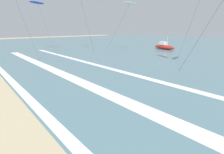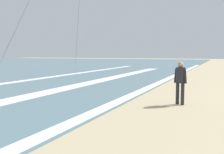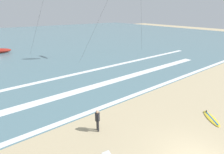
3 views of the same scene
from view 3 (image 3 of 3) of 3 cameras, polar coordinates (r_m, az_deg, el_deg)
The scene contains 6 objects.
ocean_surface at distance 56.36m, azimuth -28.91°, elevation 10.81°, with size 140.00×90.00×0.01m, color slate.
wave_foam_shoreline at distance 16.27m, azimuth 4.54°, elevation -7.13°, with size 59.82×0.52×0.01m, color white.
wave_foam_mid_break at distance 17.74m, azimuth -13.10°, elevation -5.12°, with size 42.53×1.09×0.01m, color white.
wave_foam_outer_break at distance 22.70m, azimuth -12.54°, elevation 0.86°, with size 47.84×0.72×0.01m, color white.
surfer_foreground_main at distance 11.84m, azimuth -4.88°, elevation -13.73°, with size 0.32×0.51×1.60m.
surfboard_foreground_flat at distance 15.44m, azimuth 30.28°, elevation -11.84°, with size 1.75×2.03×0.25m.
Camera 3 is at (-7.77, -2.69, 7.73)m, focal length 27.35 mm.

